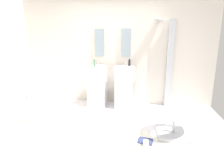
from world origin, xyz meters
TOP-DOWN VIEW (x-y plane):
  - ground_plane at (0.00, 0.00)m, footprint 4.80×3.60m
  - rear_partition at (0.00, 1.65)m, footprint 4.80×0.10m
  - pedestal_sink_left at (-0.33, 1.28)m, footprint 0.48×0.48m
  - pedestal_sink_right at (0.33, 1.28)m, footprint 0.48×0.48m
  - vanity_mirror_left at (-0.33, 1.58)m, footprint 0.22×0.03m
  - vanity_mirror_right at (0.33, 1.58)m, footprint 0.22×0.03m
  - shower_column at (1.34, 1.53)m, footprint 0.49×0.24m
  - lounge_chair at (1.29, 0.18)m, footprint 1.00×1.01m
  - towel_rack at (-1.25, 0.12)m, footprint 0.37×0.22m
  - area_rug at (0.67, -0.11)m, footprint 1.22×0.69m
  - magazine_navy at (0.80, -0.11)m, footprint 0.26×0.21m
  - coffee_mug at (0.81, -0.24)m, footprint 0.09×0.09m
  - soap_bottle_green at (-0.34, 1.14)m, footprint 0.05×0.05m
  - soap_bottle_black at (0.43, 1.42)m, footprint 0.05×0.05m
  - soap_bottle_white at (-0.34, 1.15)m, footprint 0.04×0.04m

SIDE VIEW (x-z plane):
  - ground_plane at x=0.00m, z-range -0.04..0.00m
  - area_rug at x=0.67m, z-range 0.00..0.01m
  - magazine_navy at x=0.80m, z-range 0.01..0.03m
  - coffee_mug at x=0.81m, z-range 0.01..0.11m
  - lounge_chair at x=1.29m, z-range 0.03..0.67m
  - pedestal_sink_left at x=-0.33m, z-range -0.01..1.08m
  - pedestal_sink_right at x=0.33m, z-range -0.01..1.08m
  - towel_rack at x=-1.25m, z-range 0.15..1.10m
  - soap_bottle_black at x=0.43m, z-range 0.98..1.15m
  - soap_bottle_white at x=-0.34m, z-range 0.98..1.15m
  - soap_bottle_green at x=-0.34m, z-range 0.98..1.16m
  - shower_column at x=1.34m, z-range 0.05..2.10m
  - rear_partition at x=0.00m, z-range 0.00..2.60m
  - vanity_mirror_left at x=-0.33m, z-range 1.19..1.85m
  - vanity_mirror_right at x=0.33m, z-range 1.19..1.85m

